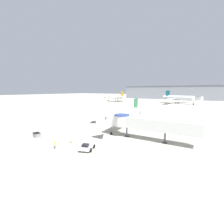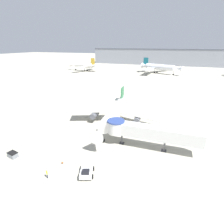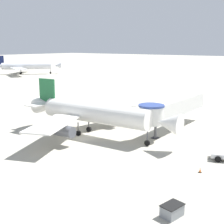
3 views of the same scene
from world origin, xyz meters
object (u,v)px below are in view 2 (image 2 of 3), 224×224
object	(u,v)px
background_jet_gold_tail	(84,65)
pushback_tug_white	(86,171)
service_container_gray	(13,155)
main_airplane	(115,113)
traffic_cone_starboard_wing	(150,129)
traffic_cone_apron_front	(62,162)
background_jet_teal_tail	(159,67)
ground_crew_marshaller	(47,173)
jet_bridge	(146,131)

from	to	relation	value
background_jet_gold_tail	pushback_tug_white	bearing A→B (deg)	37.11
service_container_gray	pushback_tug_white	bearing A→B (deg)	2.18
main_airplane	traffic_cone_starboard_wing	distance (m)	11.13
traffic_cone_apron_front	pushback_tug_white	bearing A→B (deg)	-11.03
traffic_cone_apron_front	background_jet_teal_tail	size ratio (longest dim) A/B	0.02
service_container_gray	ground_crew_marshaller	bearing A→B (deg)	-13.03
main_airplane	pushback_tug_white	distance (m)	22.23
jet_bridge	background_jet_gold_tail	bearing A→B (deg)	123.77
jet_bridge	traffic_cone_starboard_wing	xyz separation A→B (m)	(-0.02, 9.04, -3.78)
main_airplane	service_container_gray	world-z (taller)	main_airplane
traffic_cone_starboard_wing	main_airplane	bearing A→B (deg)	178.96
jet_bridge	pushback_tug_white	distance (m)	15.54
main_airplane	background_jet_gold_tail	bearing A→B (deg)	118.38
traffic_cone_apron_front	background_jet_gold_tail	world-z (taller)	background_jet_gold_tail
jet_bridge	pushback_tug_white	bearing A→B (deg)	-124.35
traffic_cone_starboard_wing	traffic_cone_apron_front	bearing A→B (deg)	-125.19
jet_bridge	background_jet_gold_tail	size ratio (longest dim) A/B	0.72
jet_bridge	traffic_cone_apron_front	xyz separation A→B (m)	(-14.47, -11.46, -3.88)
jet_bridge	traffic_cone_starboard_wing	distance (m)	9.80
jet_bridge	traffic_cone_apron_front	distance (m)	18.87
pushback_tug_white	ground_crew_marshaller	distance (m)	6.95
background_jet_teal_tail	ground_crew_marshaller	bearing A→B (deg)	-159.88
pushback_tug_white	traffic_cone_starboard_wing	world-z (taller)	pushback_tug_white
traffic_cone_apron_front	service_container_gray	bearing A→B (deg)	-170.40
service_container_gray	traffic_cone_apron_front	xyz separation A→B (m)	(10.95, 1.85, -0.28)
jet_bridge	traffic_cone_starboard_wing	size ratio (longest dim) A/B	26.11
traffic_cone_apron_front	background_jet_gold_tail	distance (m)	131.19
pushback_tug_white	service_container_gray	size ratio (longest dim) A/B	1.94
pushback_tug_white	ground_crew_marshaller	bearing A→B (deg)	-173.61
main_airplane	background_jet_gold_tail	world-z (taller)	background_jet_gold_tail
jet_bridge	pushback_tug_white	world-z (taller)	jet_bridge
service_container_gray	traffic_cone_apron_front	world-z (taller)	service_container_gray
pushback_tug_white	service_container_gray	bearing A→B (deg)	161.27
traffic_cone_starboard_wing	background_jet_gold_tail	world-z (taller)	background_jet_gold_tail
service_container_gray	traffic_cone_apron_front	bearing A→B (deg)	9.60
service_container_gray	background_jet_teal_tail	size ratio (longest dim) A/B	0.06
pushback_tug_white	traffic_cone_apron_front	world-z (taller)	pushback_tug_white
service_container_gray	background_jet_gold_tail	size ratio (longest dim) A/B	0.08
main_airplane	background_jet_teal_tail	bearing A→B (deg)	84.67
main_airplane	service_container_gray	xyz separation A→B (m)	(-14.82, -22.54, -3.27)
ground_crew_marshaller	background_jet_gold_tail	size ratio (longest dim) A/B	0.06
jet_bridge	background_jet_teal_tail	size ratio (longest dim) A/B	0.57
pushback_tug_white	ground_crew_marshaller	xyz separation A→B (m)	(-6.17, -3.18, 0.29)
jet_bridge	background_jet_teal_tail	distance (m)	114.26
traffic_cone_starboard_wing	background_jet_teal_tail	size ratio (longest dim) A/B	0.02
traffic_cone_starboard_wing	pushback_tug_white	bearing A→B (deg)	-110.94
service_container_gray	background_jet_teal_tail	bearing A→B (deg)	82.86
jet_bridge	service_container_gray	bearing A→B (deg)	-153.40
pushback_tug_white	background_jet_gold_tail	xyz separation A→B (m)	(-65.13, 118.29, 4.22)
main_airplane	ground_crew_marshaller	world-z (taller)	main_airplane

